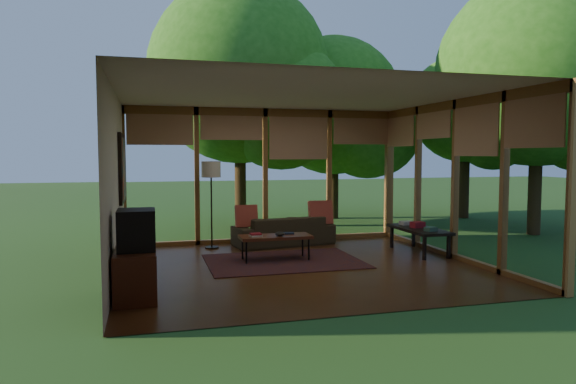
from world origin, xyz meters
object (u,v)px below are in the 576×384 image
object	(u,v)px
sofa	(284,231)
television	(136,230)
floor_lamp	(211,174)
coffee_table	(275,237)
side_console	(419,230)
media_cabinet	(136,274)

from	to	relation	value
sofa	television	bearing A→B (deg)	40.17
television	floor_lamp	bearing A→B (deg)	67.51
sofa	television	size ratio (longest dim) A/B	3.53
sofa	coffee_table	size ratio (longest dim) A/B	1.62
floor_lamp	coffee_table	bearing A→B (deg)	-57.51
side_console	media_cabinet	bearing A→B (deg)	-160.94
floor_lamp	coffee_table	world-z (taller)	floor_lamp
media_cabinet	television	bearing A→B (deg)	0.00
television	coffee_table	bearing A→B (deg)	38.08
media_cabinet	coffee_table	bearing A→B (deg)	37.83
sofa	side_console	xyz separation A→B (m)	(2.15, -1.43, 0.13)
sofa	floor_lamp	distance (m)	1.80
media_cabinet	floor_lamp	bearing A→B (deg)	67.20
media_cabinet	coffee_table	size ratio (longest dim) A/B	0.83
sofa	side_console	world-z (taller)	sofa
sofa	side_console	distance (m)	2.59
television	media_cabinet	bearing A→B (deg)	180.00
floor_lamp	side_console	distance (m)	3.96
media_cabinet	floor_lamp	size ratio (longest dim) A/B	0.61
floor_lamp	coffee_table	size ratio (longest dim) A/B	1.38
media_cabinet	coffee_table	distance (m)	2.80
media_cabinet	television	distance (m)	0.55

